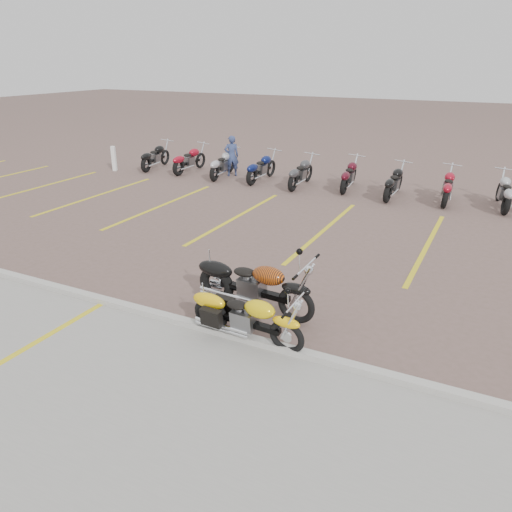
{
  "coord_description": "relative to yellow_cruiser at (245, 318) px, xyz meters",
  "views": [
    {
      "loc": [
        4.11,
        -8.29,
        4.38
      ],
      "look_at": [
        0.04,
        -0.19,
        0.75
      ],
      "focal_mm": 35.0,
      "sensor_mm": 36.0,
      "label": 1
    }
  ],
  "objects": [
    {
      "name": "bollard",
      "position": [
        -11.02,
        9.32,
        0.08
      ],
      "size": [
        0.19,
        0.19,
        1.0
      ],
      "primitive_type": "cube",
      "rotation": [
        0.0,
        0.0,
        0.34
      ],
      "color": "white",
      "rests_on": "ground"
    },
    {
      "name": "curb",
      "position": [
        -0.73,
        -0.04,
        -0.36
      ],
      "size": [
        60.0,
        0.18,
        0.12
      ],
      "primitive_type": "cube",
      "color": "#ADAAA3",
      "rests_on": "ground"
    },
    {
      "name": "concrete_apron",
      "position": [
        -0.73,
        -2.54,
        -0.42
      ],
      "size": [
        60.0,
        5.0,
        0.01
      ],
      "primitive_type": "cube",
      "color": "#9E9B93",
      "rests_on": "ground"
    },
    {
      "name": "person_a",
      "position": [
        -6.24,
        10.66,
        0.36
      ],
      "size": [
        0.68,
        0.65,
        1.57
      ],
      "primitive_type": "imported",
      "rotation": [
        0.0,
        0.0,
        3.83
      ],
      "color": "navy",
      "rests_on": "ground"
    },
    {
      "name": "flame_cruiser",
      "position": [
        -0.37,
        0.96,
        0.07
      ],
      "size": [
        2.41,
        0.4,
        0.99
      ],
      "rotation": [
        0.08,
        0.0,
        -0.07
      ],
      "color": "black",
      "rests_on": "ground"
    },
    {
      "name": "yellow_cruiser",
      "position": [
        0.0,
        0.0,
        0.0
      ],
      "size": [
        2.07,
        0.34,
        0.85
      ],
      "rotation": [
        0.13,
        0.0,
        -0.06
      ],
      "color": "black",
      "rests_on": "ground"
    },
    {
      "name": "parking_stripes",
      "position": [
        -0.73,
        5.96,
        -0.42
      ],
      "size": [
        38.0,
        5.5,
        0.01
      ],
      "primitive_type": null,
      "color": "gold",
      "rests_on": "ground"
    },
    {
      "name": "bg_bike_row",
      "position": [
        -1.51,
        10.43,
        0.13
      ],
      "size": [
        17.28,
        2.04,
        1.1
      ],
      "color": "black",
      "rests_on": "ground"
    },
    {
      "name": "ground",
      "position": [
        -0.73,
        1.96,
        -0.42
      ],
      "size": [
        100.0,
        100.0,
        0.0
      ],
      "primitive_type": "plane",
      "color": "brown",
      "rests_on": "ground"
    }
  ]
}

